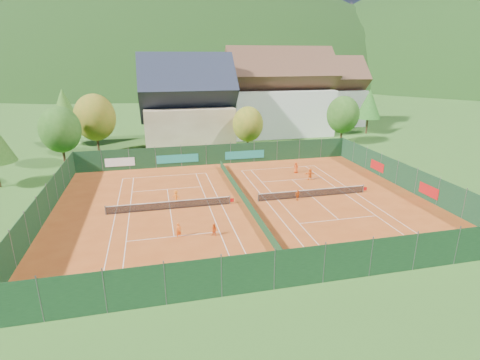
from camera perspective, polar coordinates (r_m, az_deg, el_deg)
The scene contains 31 objects.
ground at distance 41.00m, azimuth 0.64°, elevation -3.54°, with size 600.00×600.00×0.00m, color #2A591B.
clay_pad at distance 40.99m, azimuth 0.64°, elevation -3.50°, with size 40.00×32.00×0.01m, color #A54518.
court_markings_left at distance 39.98m, azimuth -10.60°, elevation -4.41°, with size 11.03×23.83×0.00m.
court_markings_right at distance 43.47m, azimuth 10.94°, elevation -2.54°, with size 11.03×23.83×0.00m.
tennis_net_left at distance 39.80m, azimuth -10.42°, elevation -3.73°, with size 13.30×0.10×1.02m.
tennis_net_right at distance 43.36m, azimuth 11.17°, elevation -1.91°, with size 13.30×0.10×1.02m.
court_divider at distance 40.81m, azimuth 0.64°, elevation -2.86°, with size 0.03×28.80×1.00m.
fence_north at distance 55.39m, azimuth -3.77°, elevation 3.87°, with size 40.00×0.10×3.00m.
fence_south at distance 26.66m, azimuth 9.08°, elevation -12.96°, with size 40.00×0.04×3.00m.
fence_west at distance 40.90m, azimuth -27.77°, elevation -3.53°, with size 0.04×32.00×3.00m.
fence_east at distance 49.05m, azimuth 23.96°, elevation 0.40°, with size 0.09×32.00×3.00m.
chalet at distance 67.78m, azimuth -8.03°, elevation 10.83°, with size 16.20×12.00×16.00m.
hotel_block_a at distance 77.55m, azimuth 5.94°, elevation 12.40°, with size 21.60×11.00×17.25m.
hotel_block_b at distance 90.32m, azimuth 12.87°, elevation 12.39°, with size 17.28×10.00×15.50m.
tree_west_front at distance 59.22m, azimuth -25.73°, elevation 6.94°, with size 5.72×5.72×8.69m.
tree_west_mid at distance 64.23m, azimuth -21.24°, elevation 8.88°, with size 6.44×6.44×9.78m.
tree_west_back at distance 72.99m, azimuth -25.24°, elevation 9.92°, with size 5.60×5.60×10.00m.
tree_center at distance 61.76m, azimuth 1.21°, elevation 8.50°, with size 5.01×5.01×7.60m.
tree_east_front at distance 70.06m, azimuth 15.41°, elevation 9.59°, with size 5.72×5.72×8.69m.
tree_east_mid at distance 81.83m, azimuth 19.08°, elevation 10.89°, with size 5.04×5.04×9.00m.
tree_east_back at distance 85.01m, azimuth 11.57°, elevation 12.22°, with size 7.15×7.15×10.86m.
mountain_backdrop at distance 278.50m, azimuth -5.17°, elevation 6.87°, with size 820.00×530.00×242.00m.
ball_hopper at distance 34.91m, azimuth 24.62°, elevation -8.36°, with size 0.34×0.34×0.80m.
loose_ball_0 at distance 35.00m, azimuth -8.83°, elevation -7.67°, with size 0.07×0.07×0.07m, color #CCD833.
loose_ball_1 at distance 34.95m, azimuth 10.55°, elevation -7.81°, with size 0.07×0.07×0.07m, color #CCD833.
player_left_near at distance 33.60m, azimuth -9.32°, elevation -7.60°, with size 0.50×0.33×1.38m, color orange.
player_left_mid at distance 33.53m, azimuth -3.97°, elevation -7.63°, with size 0.58×0.45×1.20m, color #F05815.
player_left_far at distance 41.45m, azimuth -9.72°, elevation -2.49°, with size 0.91×0.52×1.41m, color orange.
player_right_near at distance 41.96m, azimuth 8.77°, elevation -2.25°, with size 0.76×0.32×1.30m, color orange.
player_right_far_a at distance 51.77m, azimuth 8.52°, elevation 1.87°, with size 0.75×0.49×1.53m, color #D64813.
player_right_far_b at distance 49.18m, azimuth 10.61°, elevation 0.87°, with size 1.42×0.45×1.53m, color orange.
Camera 1 is at (-9.11, -36.95, 15.24)m, focal length 28.00 mm.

